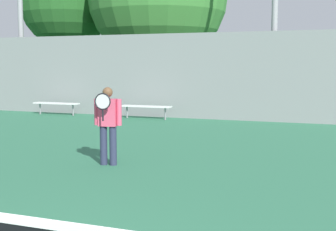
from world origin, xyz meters
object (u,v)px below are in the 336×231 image
at_px(bench_courtside_near, 146,107).
at_px(bench_courtside_far, 56,104).
at_px(tree_green_tall, 66,2).
at_px(tennis_player, 108,122).

xyz_separation_m(bench_courtside_near, bench_courtside_far, (-3.77, 0.00, 0.00)).
distance_m(bench_courtside_far, tree_green_tall, 7.95).
distance_m(tennis_player, tree_green_tall, 16.52).
height_order(tennis_player, tree_green_tall, tree_green_tall).
relative_size(bench_courtside_near, bench_courtside_far, 0.99).
bearing_deg(bench_courtside_far, tree_green_tall, 118.60).
bearing_deg(tree_green_tall, bench_courtside_near, -39.51).
relative_size(tennis_player, tree_green_tall, 0.20).
xyz_separation_m(bench_courtside_near, tree_green_tall, (-6.85, 5.65, 4.68)).
xyz_separation_m(tennis_player, bench_courtside_far, (-6.17, 7.36, -0.42)).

